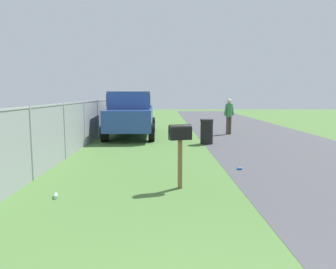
{
  "coord_description": "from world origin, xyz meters",
  "views": [
    {
      "loc": [
        -1.22,
        0.35,
        1.98
      ],
      "look_at": [
        4.73,
        0.26,
        1.22
      ],
      "focal_mm": 33.97,
      "sensor_mm": 36.0,
      "label": 1
    }
  ],
  "objects_px": {
    "mailbox": "(180,138)",
    "pedestrian": "(229,114)",
    "trash_bin": "(207,132)",
    "pickup_truck": "(131,113)"
  },
  "relations": [
    {
      "from": "mailbox",
      "to": "pedestrian",
      "type": "bearing_deg",
      "value": -32.75
    },
    {
      "from": "mailbox",
      "to": "trash_bin",
      "type": "xyz_separation_m",
      "value": [
        5.99,
        -1.37,
        -0.58
      ]
    },
    {
      "from": "mailbox",
      "to": "trash_bin",
      "type": "height_order",
      "value": "mailbox"
    },
    {
      "from": "pickup_truck",
      "to": "pedestrian",
      "type": "bearing_deg",
      "value": 97.94
    },
    {
      "from": "pedestrian",
      "to": "trash_bin",
      "type": "bearing_deg",
      "value": 131.42
    },
    {
      "from": "mailbox",
      "to": "pedestrian",
      "type": "distance_m",
      "value": 9.5
    },
    {
      "from": "mailbox",
      "to": "trash_bin",
      "type": "distance_m",
      "value": 6.17
    },
    {
      "from": "pickup_truck",
      "to": "pedestrian",
      "type": "distance_m",
      "value": 4.81
    },
    {
      "from": "mailbox",
      "to": "pedestrian",
      "type": "height_order",
      "value": "pedestrian"
    },
    {
      "from": "mailbox",
      "to": "pickup_truck",
      "type": "distance_m",
      "value": 8.49
    }
  ]
}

